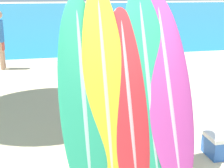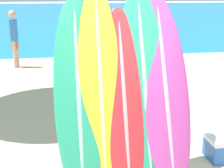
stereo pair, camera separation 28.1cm
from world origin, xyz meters
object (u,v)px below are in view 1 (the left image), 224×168
object	(u,v)px
surfboard_slot_4	(168,89)
person_far_left	(0,38)
surfboard_slot_2	(129,100)
surfboard_slot_3	(148,87)
surfboard_slot_0	(83,96)
surfboard_rack	(127,141)
surfboard_slot_1	(105,89)
person_mid_beach	(87,46)
person_near_water	(95,52)

from	to	relation	value
surfboard_slot_4	person_far_left	bearing A→B (deg)	112.06
surfboard_slot_2	surfboard_slot_3	size ratio (longest dim) A/B	0.90
surfboard_slot_0	surfboard_slot_2	bearing A→B (deg)	-4.10
surfboard_rack	surfboard_slot_0	bearing A→B (deg)	175.54
surfboard_slot_3	surfboard_rack	bearing A→B (deg)	-167.50
surfboard_rack	surfboard_slot_1	size ratio (longest dim) A/B	0.57
surfboard_slot_0	person_mid_beach	xyz separation A→B (m)	(0.73, 4.59, -0.20)
surfboard_slot_3	surfboard_slot_4	distance (m)	0.24
surfboard_slot_0	person_far_left	distance (m)	6.52
surfboard_slot_3	surfboard_slot_4	size ratio (longest dim) A/B	1.03
surfboard_slot_2	person_near_water	world-z (taller)	surfboard_slot_2
surfboard_slot_2	person_mid_beach	size ratio (longest dim) A/B	1.26
surfboard_slot_2	surfboard_slot_1	bearing A→B (deg)	169.41
surfboard_slot_1	person_mid_beach	world-z (taller)	surfboard_slot_1
person_mid_beach	surfboard_slot_1	bearing A→B (deg)	-177.90
surfboard_rack	surfboard_slot_2	bearing A→B (deg)	13.81
surfboard_slot_2	surfboard_slot_0	bearing A→B (deg)	175.90
surfboard_slot_2	person_near_water	distance (m)	3.68
surfboard_slot_0	surfboard_rack	bearing A→B (deg)	-4.46
surfboard_slot_2	person_mid_beach	xyz separation A→B (m)	(0.21, 4.63, -0.14)
surfboard_rack	person_mid_beach	distance (m)	4.65
surfboard_slot_3	person_mid_beach	bearing A→B (deg)	90.50
surfboard_slot_1	person_far_left	xyz separation A→B (m)	(-1.81, 6.32, -0.22)
surfboard_slot_0	surfboard_slot_1	bearing A→B (deg)	2.74
surfboard_slot_0	surfboard_slot_3	distance (m)	0.77
surfboard_rack	surfboard_slot_4	bearing A→B (deg)	4.38
surfboard_rack	person_near_water	size ratio (longest dim) A/B	0.80
surfboard_rack	surfboard_slot_2	size ratio (longest dim) A/B	0.65
surfboard_slot_0	surfboard_slot_1	xyz separation A→B (m)	(0.25, 0.01, 0.06)
surfboard_slot_2	person_mid_beach	bearing A→B (deg)	87.35
surfboard_slot_2	person_far_left	distance (m)	6.70
surfboard_rack	person_mid_beach	bearing A→B (deg)	87.23
surfboard_slot_4	person_far_left	world-z (taller)	surfboard_slot_4
surfboard_slot_3	surfboard_slot_0	bearing A→B (deg)	-178.55
person_near_water	surfboard_slot_0	bearing A→B (deg)	-81.74
surfboard_slot_0	surfboard_slot_1	size ratio (longest dim) A/B	0.95
surfboard_slot_4	surfboard_slot_0	bearing A→B (deg)	179.97
surfboard_slot_3	person_far_left	size ratio (longest dim) A/B	1.33
surfboard_slot_0	person_near_water	distance (m)	3.72
person_near_water	surfboard_slot_4	bearing A→B (deg)	-66.04
surfboard_rack	person_far_left	distance (m)	6.71
surfboard_slot_4	surfboard_rack	bearing A→B (deg)	-175.62
surfboard_slot_3	person_mid_beach	world-z (taller)	surfboard_slot_3
surfboard_rack	surfboard_slot_3	distance (m)	0.69
surfboard_slot_0	surfboard_slot_3	world-z (taller)	surfboard_slot_3
surfboard_slot_1	person_mid_beach	bearing A→B (deg)	84.08
surfboard_slot_2	person_far_left	size ratio (longest dim) A/B	1.20
surfboard_slot_3	person_mid_beach	distance (m)	4.58
surfboard_slot_1	person_mid_beach	xyz separation A→B (m)	(0.47, 4.58, -0.27)
person_near_water	surfboard_slot_1	bearing A→B (deg)	-77.93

